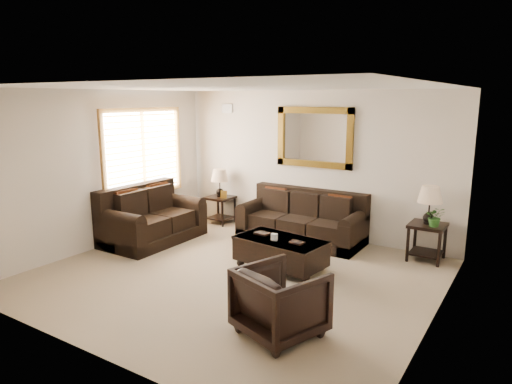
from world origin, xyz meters
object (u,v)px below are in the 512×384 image
Objects in this scene: sofa at (302,223)px; armchair at (280,298)px; loveseat at (151,221)px; coffee_table at (280,250)px; end_table_right at (429,212)px; end_table_left at (220,188)px.

armchair is (1.33, -3.19, 0.09)m from sofa.
loveseat is 1.25× the size of coffee_table.
end_table_right is 2.44m from coffee_table.
sofa is at bearing -176.64° from end_table_right.
coffee_table is (2.32, -1.58, -0.45)m from end_table_left.
end_table_left is 0.94× the size of end_table_right.
coffee_table is at bearing -41.08° from armchair.
coffee_table is 1.71× the size of armchair.
coffee_table is (0.35, -1.44, -0.04)m from sofa.
armchair is (-0.82, -3.31, -0.37)m from end_table_right.
sofa is 1.48m from coffee_table.
sofa is 2.20m from end_table_right.
coffee_table is at bearing -34.21° from end_table_left.
end_table_right is at bearing -84.31° from armchair.
end_table_left is 0.79× the size of coffee_table.
end_table_left is 2.84m from coffee_table.
sofa is 1.85× the size of end_table_right.
end_table_right reaches higher than end_table_left.
end_table_left reaches higher than loveseat.
loveseat is at bearing -171.88° from coffee_table.
loveseat is at bearing -5.23° from armchair.
sofa is at bearing -4.15° from end_table_left.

